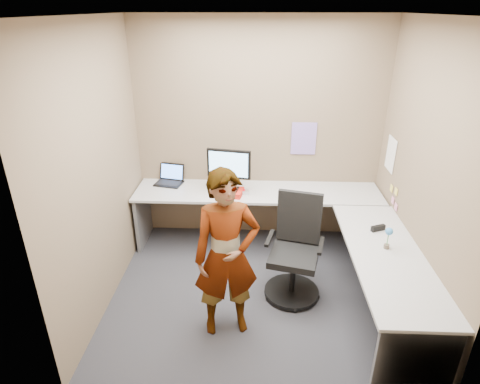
{
  "coord_description": "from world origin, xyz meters",
  "views": [
    {
      "loc": [
        -0.02,
        -3.43,
        2.76
      ],
      "look_at": [
        -0.18,
        0.25,
        1.05
      ],
      "focal_mm": 30.0,
      "sensor_mm": 36.0,
      "label": 1
    }
  ],
  "objects_px": {
    "person": "(227,256)",
    "office_chair": "(295,256)",
    "desk": "(297,226)",
    "monitor": "(229,166)"
  },
  "relations": [
    {
      "from": "office_chair",
      "to": "person",
      "type": "xyz_separation_m",
      "value": [
        -0.65,
        -0.54,
        0.35
      ]
    },
    {
      "from": "monitor",
      "to": "person",
      "type": "relative_size",
      "value": 0.32
    },
    {
      "from": "monitor",
      "to": "office_chair",
      "type": "relative_size",
      "value": 0.48
    },
    {
      "from": "monitor",
      "to": "office_chair",
      "type": "distance_m",
      "value": 1.29
    },
    {
      "from": "desk",
      "to": "office_chair",
      "type": "height_order",
      "value": "office_chair"
    },
    {
      "from": "monitor",
      "to": "office_chair",
      "type": "bearing_deg",
      "value": -38.87
    },
    {
      "from": "monitor",
      "to": "person",
      "type": "distance_m",
      "value": 1.43
    },
    {
      "from": "person",
      "to": "office_chair",
      "type": "bearing_deg",
      "value": 27.31
    },
    {
      "from": "office_chair",
      "to": "person",
      "type": "distance_m",
      "value": 0.92
    },
    {
      "from": "desk",
      "to": "monitor",
      "type": "distance_m",
      "value": 1.05
    }
  ]
}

